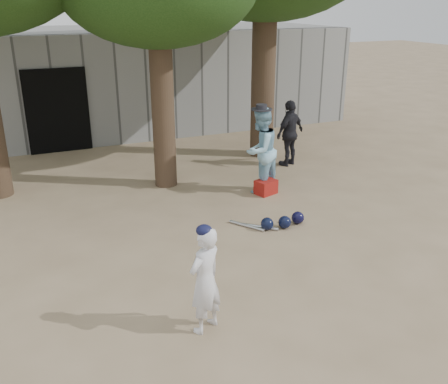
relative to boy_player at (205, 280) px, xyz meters
name	(u,v)px	position (x,y,z in m)	size (l,w,h in m)	color
ground	(214,281)	(0.52, 0.99, -0.69)	(70.00, 70.00, 0.00)	#937C5E
boy_player	(205,280)	(0.00, 0.00, 0.00)	(0.50, 0.33, 1.38)	silver
spectator_blue	(260,150)	(2.83, 4.01, 0.20)	(0.87, 0.68, 1.79)	#8DC2DA
spectator_dark	(290,133)	(4.33, 5.33, 0.11)	(0.94, 0.39, 1.60)	black
red_bag	(266,187)	(2.88, 3.80, -0.54)	(0.42, 0.32, 0.30)	maroon
back_building	(87,80)	(0.52, 11.32, 0.81)	(16.00, 5.24, 3.00)	gray
helmet_row	(283,221)	(2.38, 2.20, -0.58)	(0.87, 0.31, 0.23)	black
bat_pile	(253,226)	(1.87, 2.40, -0.66)	(0.68, 0.70, 0.06)	#B4B5BB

